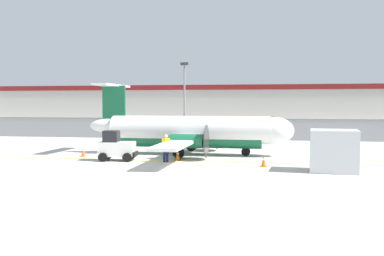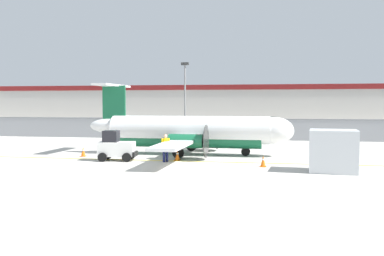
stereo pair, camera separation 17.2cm
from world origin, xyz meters
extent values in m
plane|color=#BCB7AD|center=(0.00, 0.00, 0.00)|extent=(140.00, 140.00, 0.00)
cube|color=yellow|center=(0.00, 2.00, 0.00)|extent=(84.00, 0.20, 0.01)
cube|color=gray|center=(0.00, 18.00, 1.00)|extent=(98.00, 0.04, 2.00)
cylinder|color=slate|center=(0.00, 18.00, 2.05)|extent=(98.00, 0.10, 0.10)
cube|color=#38383A|center=(0.00, 29.50, 0.06)|extent=(98.00, 17.00, 0.12)
cube|color=beige|center=(0.00, 48.00, 3.25)|extent=(91.00, 8.00, 6.50)
cube|color=maroon|center=(0.00, 44.00, 6.10)|extent=(91.00, 0.20, 0.80)
cylinder|color=white|center=(-0.46, 5.43, 1.75)|extent=(11.12, 2.13, 1.90)
ellipsoid|color=white|center=(5.36, 5.30, 1.75)|extent=(2.60, 1.86, 1.80)
ellipsoid|color=white|center=(-6.29, 5.55, 1.95)|extent=(3.15, 1.11, 1.05)
cylinder|color=#145938|center=(-0.46, 5.43, 1.23)|extent=(9.98, 1.69, 1.48)
cube|color=white|center=(-0.36, 5.42, 1.18)|extent=(1.93, 16.03, 0.18)
cylinder|color=#145938|center=(-0.11, 8.02, 1.18)|extent=(2.22, 0.95, 0.90)
cone|color=black|center=(1.04, 8.00, 1.18)|extent=(0.46, 0.45, 0.44)
cylinder|color=#262626|center=(1.19, 7.99, 1.18)|extent=(0.08, 2.10, 2.10)
cylinder|color=#145938|center=(-0.22, 2.82, 1.18)|extent=(2.22, 0.95, 0.90)
cone|color=black|center=(0.93, 2.80, 1.18)|extent=(0.46, 0.45, 0.44)
cylinder|color=#262626|center=(1.08, 2.79, 1.18)|extent=(0.08, 2.10, 2.10)
cube|color=#145938|center=(-6.01, 5.54, 3.30)|extent=(1.70, 0.22, 3.10)
cube|color=white|center=(-6.15, 5.54, 4.85)|extent=(1.20, 4.82, 0.14)
cylinder|color=#59595B|center=(3.44, 5.34, 0.79)|extent=(0.14, 0.14, 0.97)
cylinder|color=black|center=(3.44, 5.34, 0.30)|extent=(0.60, 0.23, 0.60)
cylinder|color=#59595B|center=(-0.72, 7.64, 0.83)|extent=(0.14, 0.14, 0.90)
cylinder|color=black|center=(-0.72, 7.64, 0.38)|extent=(0.76, 0.24, 0.76)
cylinder|color=#59595B|center=(-0.81, 3.22, 0.83)|extent=(0.14, 0.14, 0.90)
cylinder|color=black|center=(-0.81, 3.22, 0.38)|extent=(0.76, 0.24, 0.76)
cube|color=silver|center=(-4.38, 1.56, 0.73)|extent=(2.31, 1.34, 0.90)
cube|color=black|center=(-4.73, 1.52, 1.53)|extent=(1.01, 1.09, 0.70)
cube|color=black|center=(-3.24, 1.69, 0.43)|extent=(0.28, 1.11, 0.30)
cylinder|color=black|center=(-3.70, 2.24, 0.28)|extent=(0.58, 0.24, 0.56)
cylinder|color=black|center=(-3.57, 1.05, 0.28)|extent=(0.58, 0.24, 0.56)
cylinder|color=black|center=(-5.19, 2.07, 0.28)|extent=(0.58, 0.24, 0.56)
cylinder|color=black|center=(-5.06, 0.88, 0.28)|extent=(0.58, 0.24, 0.56)
cylinder|color=#191E4C|center=(-1.31, 1.40, 0.42)|extent=(0.22, 0.22, 0.85)
cylinder|color=#191E4C|center=(-1.15, 1.52, 0.42)|extent=(0.22, 0.22, 0.85)
cylinder|color=yellow|center=(-1.23, 1.46, 1.15)|extent=(0.48, 0.48, 0.60)
cylinder|color=yellow|center=(-1.40, 1.33, 1.18)|extent=(0.14, 0.14, 0.55)
cylinder|color=yellow|center=(-1.05, 1.60, 1.18)|extent=(0.14, 0.14, 0.55)
sphere|color=tan|center=(-1.23, 1.46, 1.59)|extent=(0.22, 0.22, 0.22)
cube|color=silver|center=(8.29, -0.59, 1.10)|extent=(2.61, 2.26, 2.20)
cube|color=#333338|center=(8.29, -0.59, 1.10)|extent=(2.43, 0.35, 2.20)
cube|color=orange|center=(-7.33, 3.13, 0.02)|extent=(0.36, 0.36, 0.04)
cone|color=orange|center=(-7.33, 3.13, 0.34)|extent=(0.28, 0.28, 0.60)
cylinder|color=white|center=(-7.33, 3.13, 0.42)|extent=(0.17, 0.17, 0.08)
cube|color=orange|center=(4.67, 0.50, 0.02)|extent=(0.36, 0.36, 0.04)
cone|color=orange|center=(4.67, 0.50, 0.34)|extent=(0.28, 0.28, 0.60)
cylinder|color=white|center=(4.67, 0.50, 0.42)|extent=(0.17, 0.17, 0.08)
cube|color=orange|center=(-0.68, 2.36, 0.02)|extent=(0.36, 0.36, 0.04)
cone|color=orange|center=(-0.68, 2.36, 0.34)|extent=(0.28, 0.28, 0.60)
cylinder|color=white|center=(-0.68, 2.36, 0.42)|extent=(0.17, 0.17, 0.08)
cube|color=silver|center=(-11.88, 29.22, 0.74)|extent=(4.26, 1.86, 0.80)
cube|color=#262D38|center=(-12.03, 29.21, 1.42)|extent=(2.26, 1.65, 0.56)
cylinder|color=black|center=(-10.52, 30.17, 0.42)|extent=(0.61, 0.22, 0.60)
cylinder|color=black|center=(-10.45, 28.37, 0.42)|extent=(0.61, 0.22, 0.60)
cylinder|color=black|center=(-13.32, 30.06, 0.42)|extent=(0.61, 0.22, 0.60)
cylinder|color=black|center=(-13.24, 28.26, 0.42)|extent=(0.61, 0.22, 0.60)
cube|color=#B28C19|center=(-3.19, 28.29, 0.74)|extent=(4.32, 2.01, 0.80)
cube|color=#262D38|center=(-3.04, 28.28, 1.42)|extent=(2.31, 1.72, 0.56)
cylinder|color=black|center=(-4.65, 27.50, 0.42)|extent=(0.61, 0.24, 0.60)
cylinder|color=black|center=(-4.51, 29.29, 0.42)|extent=(0.61, 0.24, 0.60)
cylinder|color=black|center=(-1.86, 27.29, 0.42)|extent=(0.61, 0.24, 0.60)
cylinder|color=black|center=(-1.72, 29.08, 0.42)|extent=(0.61, 0.24, 0.60)
cube|color=slate|center=(4.79, 35.95, 0.74)|extent=(4.38, 2.21, 0.80)
cube|color=#262D38|center=(4.94, 35.96, 1.42)|extent=(2.38, 1.82, 0.56)
cylinder|color=black|center=(3.51, 34.88, 0.42)|extent=(0.62, 0.27, 0.60)
cylinder|color=black|center=(3.29, 36.67, 0.42)|extent=(0.62, 0.27, 0.60)
cylinder|color=black|center=(6.29, 35.23, 0.42)|extent=(0.62, 0.27, 0.60)
cylinder|color=black|center=(6.06, 37.01, 0.42)|extent=(0.62, 0.27, 0.60)
cube|color=#B28C19|center=(13.47, 27.42, 0.74)|extent=(4.26, 1.84, 0.80)
cube|color=#262D38|center=(13.32, 27.43, 1.42)|extent=(2.25, 1.63, 0.56)
cylinder|color=black|center=(14.90, 28.27, 0.42)|extent=(0.61, 0.22, 0.60)
cylinder|color=black|center=(14.84, 26.47, 0.42)|extent=(0.61, 0.22, 0.60)
cylinder|color=black|center=(12.10, 28.37, 0.42)|extent=(0.61, 0.22, 0.60)
cylinder|color=black|center=(12.04, 26.57, 0.42)|extent=(0.61, 0.22, 0.60)
cylinder|color=slate|center=(-2.55, 14.51, 3.50)|extent=(0.16, 0.16, 7.00)
cube|color=#333333|center=(-2.55, 14.51, 7.15)|extent=(0.70, 0.30, 0.24)
camera|label=1|loc=(4.73, -23.80, 3.61)|focal=40.00mm
camera|label=2|loc=(4.90, -23.77, 3.61)|focal=40.00mm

